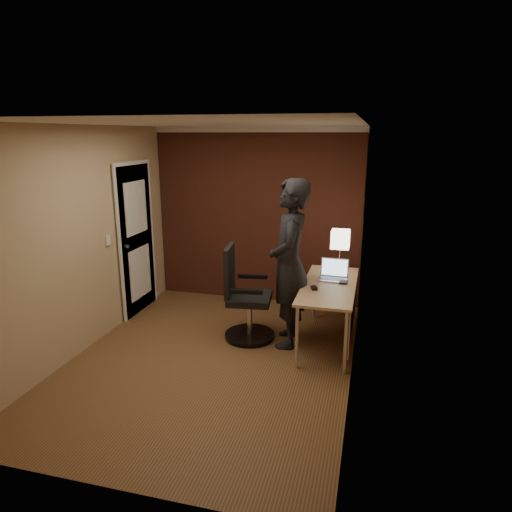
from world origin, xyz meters
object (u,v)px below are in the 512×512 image
at_px(desk, 335,295).
at_px(mouse, 314,288).
at_px(wallet, 343,282).
at_px(person, 289,264).
at_px(desk_lamp, 340,240).
at_px(office_chair, 244,299).
at_px(laptop, 334,273).

xyz_separation_m(desk, mouse, (-0.22, -0.22, 0.14)).
bearing_deg(desk, wallet, 45.29).
xyz_separation_m(desk, person, (-0.52, -0.11, 0.37)).
relative_size(desk_lamp, office_chair, 0.48).
relative_size(mouse, office_chair, 0.09).
distance_m(laptop, office_chair, 1.12).
bearing_deg(person, desk, 94.21).
relative_size(desk, office_chair, 1.34).
bearing_deg(wallet, desk_lamp, 101.73).
height_order(wallet, person, person).
xyz_separation_m(laptop, office_chair, (-1.02, -0.34, -0.30)).
xyz_separation_m(laptop, mouse, (-0.17, -0.44, -0.05)).
relative_size(laptop, office_chair, 0.31).
distance_m(desk, office_chair, 1.08).
bearing_deg(laptop, wallet, -48.55).
xyz_separation_m(desk_lamp, mouse, (-0.21, -0.72, -0.40)).
bearing_deg(office_chair, desk_lamp, 30.22).
bearing_deg(person, mouse, 62.48).
relative_size(mouse, wallet, 0.91).
relative_size(desk_lamp, wallet, 4.86).
bearing_deg(mouse, person, 139.49).
relative_size(wallet, office_chair, 0.10).
bearing_deg(wallet, laptop, 131.45).
xyz_separation_m(mouse, wallet, (0.30, 0.30, -0.01)).
relative_size(desk_lamp, person, 0.28).
bearing_deg(office_chair, wallet, 9.89).
relative_size(mouse, person, 0.05).
xyz_separation_m(mouse, person, (-0.30, 0.11, 0.22)).
distance_m(desk_lamp, office_chair, 1.39).
distance_m(desk_lamp, laptop, 0.45).
height_order(laptop, mouse, laptop).
distance_m(laptop, person, 0.61).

